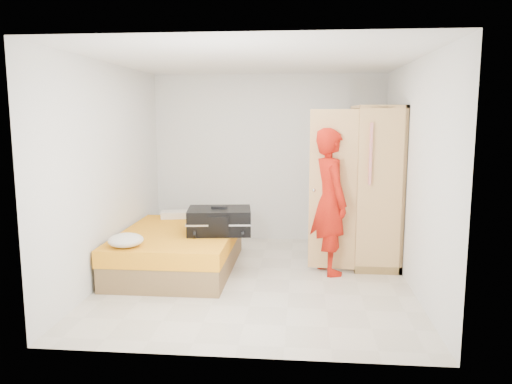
# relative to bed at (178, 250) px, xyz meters

# --- Properties ---
(room) EXTENTS (4.00, 4.02, 2.60)m
(room) POSITION_rel_bed_xyz_m (1.05, -0.30, 1.05)
(room) COLOR beige
(room) RESTS_ON ground
(bed) EXTENTS (1.42, 2.02, 0.50)m
(bed) POSITION_rel_bed_xyz_m (0.00, 0.00, 0.00)
(bed) COLOR brown
(bed) RESTS_ON ground
(wardrobe) EXTENTS (1.17, 1.20, 2.10)m
(wardrobe) POSITION_rel_bed_xyz_m (2.50, 0.56, 0.75)
(wardrobe) COLOR #E2B26E
(wardrobe) RESTS_ON ground
(person) EXTENTS (0.66, 0.78, 1.82)m
(person) POSITION_rel_bed_xyz_m (1.93, 0.06, 0.66)
(person) COLOR #B5100B
(person) RESTS_ON ground
(suitcase) EXTENTS (0.87, 0.69, 0.34)m
(suitcase) POSITION_rel_bed_xyz_m (0.55, -0.03, 0.40)
(suitcase) COLOR black
(suitcase) RESTS_ON bed
(round_cushion) EXTENTS (0.40, 0.40, 0.15)m
(round_cushion) POSITION_rel_bed_xyz_m (-0.40, -0.79, 0.32)
(round_cushion) COLOR beige
(round_cushion) RESTS_ON bed
(pillow) EXTENTS (0.56, 0.36, 0.09)m
(pillow) POSITION_rel_bed_xyz_m (-0.19, 0.85, 0.30)
(pillow) COLOR beige
(pillow) RESTS_ON bed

